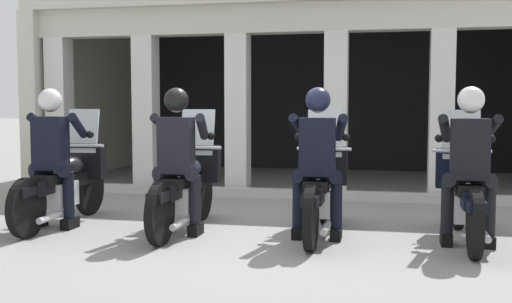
# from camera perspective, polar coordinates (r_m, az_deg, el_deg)

# --- Properties ---
(ground_plane) EXTENTS (80.00, 80.00, 0.00)m
(ground_plane) POSITION_cam_1_polar(r_m,az_deg,el_deg) (9.86, 3.46, -3.79)
(ground_plane) COLOR gray
(station_building) EXTENTS (8.91, 4.27, 3.10)m
(station_building) POSITION_cam_1_polar(r_m,az_deg,el_deg) (11.77, 4.45, 6.99)
(station_building) COLOR black
(station_building) RESTS_ON ground
(kerb_strip) EXTENTS (8.41, 0.24, 0.12)m
(kerb_strip) POSITION_cam_1_polar(r_m,az_deg,el_deg) (9.34, 2.27, -3.88)
(kerb_strip) COLOR #B7B5AD
(kerb_strip) RESTS_ON ground
(motorcycle_far_left) EXTENTS (0.62, 2.04, 1.35)m
(motorcycle_far_left) POSITION_cam_1_polar(r_m,az_deg,el_deg) (7.64, -17.11, -2.63)
(motorcycle_far_left) COLOR black
(motorcycle_far_left) RESTS_ON ground
(police_officer_far_left) EXTENTS (0.63, 0.61, 1.58)m
(police_officer_far_left) POSITION_cam_1_polar(r_m,az_deg,el_deg) (7.35, -18.27, 0.50)
(police_officer_far_left) COLOR black
(police_officer_far_left) RESTS_ON ground
(motorcycle_center_left) EXTENTS (0.62, 2.04, 1.35)m
(motorcycle_center_left) POSITION_cam_1_polar(r_m,az_deg,el_deg) (7.00, -6.44, -3.10)
(motorcycle_center_left) COLOR black
(motorcycle_center_left) RESTS_ON ground
(police_officer_center_left) EXTENTS (0.63, 0.61, 1.58)m
(police_officer_center_left) POSITION_cam_1_polar(r_m,az_deg,el_deg) (6.69, -7.26, 0.31)
(police_officer_center_left) COLOR black
(police_officer_center_left) RESTS_ON ground
(motorcycle_center_right) EXTENTS (0.62, 2.04, 1.35)m
(motorcycle_center_right) POSITION_cam_1_polar(r_m,az_deg,el_deg) (6.77, 5.96, -3.35)
(motorcycle_center_right) COLOR black
(motorcycle_center_right) RESTS_ON ground
(police_officer_center_right) EXTENTS (0.63, 0.61, 1.58)m
(police_officer_center_right) POSITION_cam_1_polar(r_m,az_deg,el_deg) (6.44, 5.71, 0.16)
(police_officer_center_right) COLOR black
(police_officer_center_right) RESTS_ON ground
(motorcycle_far_right) EXTENTS (0.62, 2.04, 1.35)m
(motorcycle_far_right) POSITION_cam_1_polar(r_m,az_deg,el_deg) (6.78, 18.70, -3.56)
(motorcycle_far_right) COLOR black
(motorcycle_far_right) RESTS_ON ground
(police_officer_far_right) EXTENTS (0.63, 0.61, 1.58)m
(police_officer_far_right) POSITION_cam_1_polar(r_m,az_deg,el_deg) (6.45, 19.07, -0.06)
(police_officer_far_right) COLOR black
(police_officer_far_right) RESTS_ON ground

